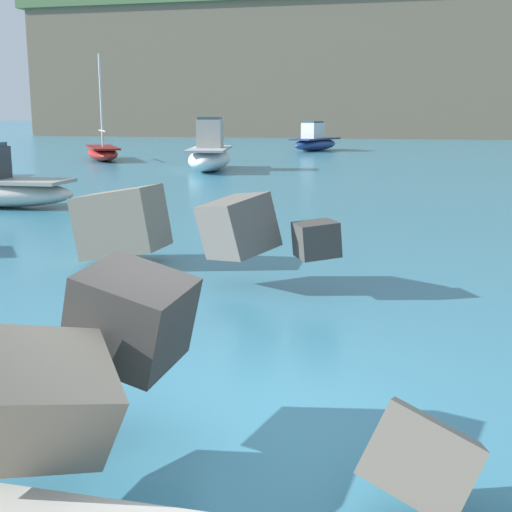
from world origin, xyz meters
name	(u,v)px	position (x,y,z in m)	size (l,w,h in m)	color
ground_plane	(220,418)	(0.00, 0.00, 0.00)	(400.00, 400.00, 0.00)	teal
breakwater_jetty	(446,247)	(1.99, 3.33, 1.03)	(28.81, 8.63, 2.95)	slate
boat_near_centre	(315,141)	(-5.87, 43.61, 0.65)	(3.43, 5.47, 2.08)	navy
boat_mid_left	(103,152)	(-16.14, 30.93, 0.45)	(4.33, 5.62, 5.85)	maroon
boat_mid_right	(210,154)	(-8.12, 25.73, 0.78)	(2.91, 5.79, 2.48)	white
headland_bluff	(452,71)	(4.61, 85.01, 7.67)	(96.27, 36.29, 15.30)	#756651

